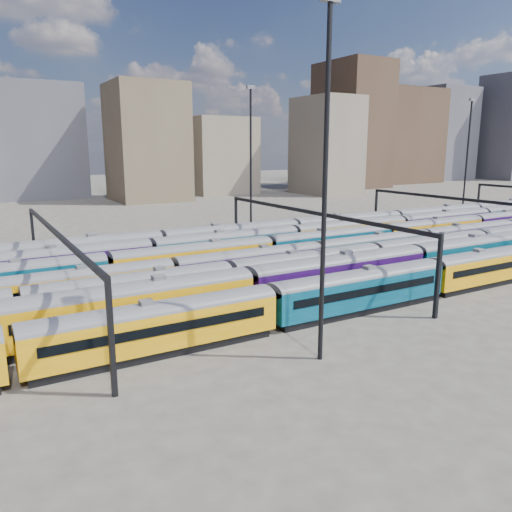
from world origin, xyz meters
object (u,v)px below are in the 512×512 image
rake_0 (270,302)px  mast_2 (325,173)px  rake_1 (132,303)px  rake_2 (229,275)px

rake_0 → mast_2: bearing=-88.7°
rake_1 → mast_2: mast_2 is taller
rake_1 → mast_2: bearing=-48.1°
rake_0 → rake_1: (-10.62, 5.00, 0.27)m
rake_1 → rake_2: rake_1 is taller
rake_1 → mast_2: size_ratio=4.35×
mast_2 → rake_1: bearing=131.9°
rake_1 → rake_2: (11.73, 5.00, -0.29)m
rake_1 → rake_2: 12.76m
rake_2 → mast_2: 20.47m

